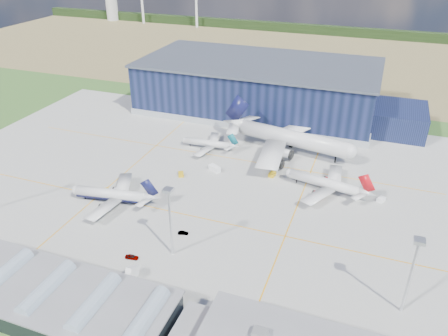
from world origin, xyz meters
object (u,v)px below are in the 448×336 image
(light_mast_east, at_px, (413,264))
(gse_cart_a, at_px, (381,200))
(airliner_red, at_px, (325,178))
(gse_tug_a, at_px, (181,174))
(gse_van_b, at_px, (215,168))
(airliner_widebody, at_px, (293,131))
(car_a, at_px, (132,257))
(gse_tug_b, at_px, (105,191))
(hangar, at_px, (263,89))
(light_mast_center, at_px, (170,211))
(airliner_navy, at_px, (110,189))
(airliner_regional, at_px, (207,140))
(gse_tug_c, at_px, (272,174))
(airstair, at_px, (133,274))
(car_b, at_px, (183,233))

(light_mast_east, height_order, gse_cart_a, light_mast_east)
(airliner_red, distance_m, gse_tug_a, 55.59)
(airliner_red, distance_m, gse_van_b, 43.92)
(airliner_widebody, relative_size, car_a, 15.82)
(gse_tug_b, relative_size, gse_cart_a, 0.92)
(hangar, bearing_deg, light_mast_center, -86.70)
(gse_tug_b, bearing_deg, airliner_navy, -3.08)
(hangar, distance_m, gse_tug_b, 107.28)
(light_mast_east, distance_m, airliner_navy, 99.95)
(airliner_regional, bearing_deg, car_a, 92.20)
(gse_tug_c, bearing_deg, light_mast_east, -41.86)
(gse_van_b, bearing_deg, gse_cart_a, -60.80)
(gse_tug_a, relative_size, gse_tug_c, 0.95)
(gse_van_b, xyz_separation_m, airstair, (0.96, -65.49, 0.31))
(airliner_red, distance_m, car_a, 75.22)
(gse_tug_b, relative_size, car_b, 0.90)
(car_b, bearing_deg, light_mast_east, -113.48)
(hangar, bearing_deg, gse_tug_b, -107.38)
(gse_cart_a, bearing_deg, gse_tug_a, -149.39)
(gse_cart_a, bearing_deg, airstair, -109.67)
(gse_cart_a, bearing_deg, gse_tug_b, -138.84)
(airliner_red, bearing_deg, car_b, 59.43)
(gse_van_b, bearing_deg, light_mast_center, -143.41)
(hangar, xyz_separation_m, airliner_navy, (-25.62, -106.80, -6.16))
(gse_tug_b, relative_size, gse_tug_c, 0.86)
(airliner_widebody, distance_m, gse_tug_b, 81.62)
(gse_cart_a, relative_size, airstair, 0.70)
(hangar, xyz_separation_m, gse_van_b, (0.49, -72.70, -10.44))
(light_mast_center, distance_m, gse_tug_a, 49.58)
(light_mast_east, height_order, gse_tug_b, light_mast_east)
(airstair, height_order, car_b, airstair)
(airliner_widebody, xyz_separation_m, gse_tug_c, (-2.48, -23.66, -9.50))
(gse_van_b, xyz_separation_m, car_a, (-3.61, -58.38, -0.50))
(airliner_regional, relative_size, gse_van_b, 5.21)
(light_mast_east, xyz_separation_m, gse_tug_c, (-48.78, 56.15, -14.67))
(light_mast_center, distance_m, airstair, 20.16)
(light_mast_east, relative_size, airliner_red, 0.67)
(gse_tug_c, bearing_deg, hangar, 115.98)
(airliner_red, relative_size, airliner_regional, 1.29)
(gse_tug_a, bearing_deg, airliner_regional, 60.49)
(hangar, bearing_deg, airliner_widebody, -60.08)
(gse_van_b, bearing_deg, airstair, -149.90)
(airliner_regional, relative_size, gse_tug_c, 7.69)
(gse_tug_a, xyz_separation_m, gse_van_b, (11.08, 8.24, 0.48))
(airliner_regional, height_order, gse_van_b, airliner_regional)
(airliner_navy, relative_size, car_b, 10.02)
(airliner_navy, xyz_separation_m, gse_van_b, (26.11, 34.11, -4.29))
(gse_van_b, height_order, car_a, gse_van_b)
(car_a, bearing_deg, airliner_red, -48.38)
(light_mast_center, relative_size, airliner_navy, 0.69)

